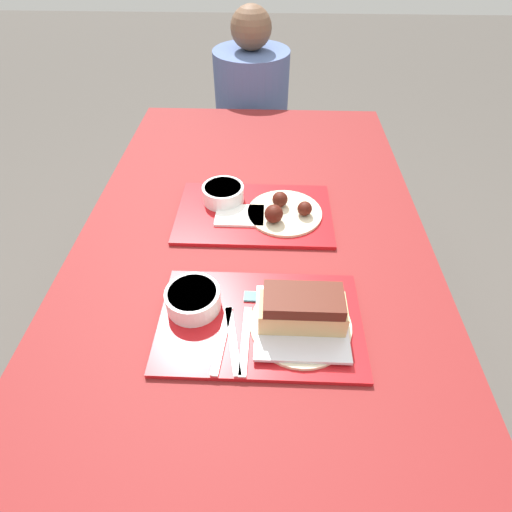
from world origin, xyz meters
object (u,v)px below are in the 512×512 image
Objects in this scene: tray_far at (253,214)px; person_seated_across at (252,101)px; bowl_coleslaw_near at (193,298)px; tray_near at (260,322)px; bowl_coleslaw_far at (223,193)px; brisket_sandwich_plate at (302,314)px; wings_plate_far at (284,211)px.

person_seated_across is (-0.05, 0.94, -0.06)m from tray_far.
bowl_coleslaw_near is 1.29m from person_seated_across.
person_seated_across is (-0.08, 1.32, -0.06)m from tray_near.
tray_far is 0.11m from bowl_coleslaw_far.
tray_far is 2.02× the size of brisket_sandwich_plate.
bowl_coleslaw_near and bowl_coleslaw_far have the same top height.
bowl_coleslaw_far is at bearing 105.69° from tray_near.
person_seated_across is (0.04, 0.88, -0.09)m from bowl_coleslaw_far.
brisket_sandwich_plate is 1.03× the size of wings_plate_far.
bowl_coleslaw_far is (-0.21, 0.45, -0.01)m from brisket_sandwich_plate.
bowl_coleslaw_near is 0.57× the size of wings_plate_far.
person_seated_across is at bearing 97.18° from brisket_sandwich_plate.
bowl_coleslaw_far is at bearing 149.86° from tray_far.
tray_near is at bearing -12.56° from bowl_coleslaw_near.
wings_plate_far reaches higher than bowl_coleslaw_far.
person_seated_across reaches higher than bowl_coleslaw_near.
wings_plate_far is at bearing -19.92° from bowl_coleslaw_far.
brisket_sandwich_plate is (0.24, -0.04, 0.01)m from bowl_coleslaw_near.
bowl_coleslaw_far is at bearing 160.08° from wings_plate_far.
bowl_coleslaw_far is 0.89m from person_seated_across.
person_seated_across is (-0.14, 0.95, -0.08)m from wings_plate_far.
tray_near is 0.66× the size of person_seated_across.
brisket_sandwich_plate is 0.33× the size of person_seated_across.
brisket_sandwich_plate reaches higher than bowl_coleslaw_near.
bowl_coleslaw_near is at bearing 167.44° from tray_near.
wings_plate_far is at bearing 58.90° from bowl_coleslaw_near.
tray_near is at bearing -86.48° from person_seated_across.
bowl_coleslaw_far is 0.57× the size of wings_plate_far.
wings_plate_far is (0.18, -0.06, -0.01)m from bowl_coleslaw_far.
brisket_sandwich_plate is 0.49m from bowl_coleslaw_far.
tray_near is 1.00× the size of tray_far.
bowl_coleslaw_near is (-0.15, 0.03, 0.03)m from tray_near.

